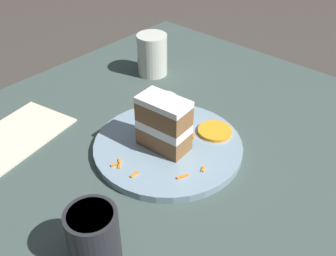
# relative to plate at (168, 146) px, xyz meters

# --- Properties ---
(ground_plane) EXTENTS (6.00, 6.00, 0.00)m
(ground_plane) POSITION_rel_plate_xyz_m (-0.04, -0.02, -0.03)
(ground_plane) COLOR #38332D
(ground_plane) RESTS_ON ground
(dining_table) EXTENTS (0.96, 0.94, 0.02)m
(dining_table) POSITION_rel_plate_xyz_m (-0.04, -0.02, -0.02)
(dining_table) COLOR #384742
(dining_table) RESTS_ON ground
(plate) EXTENTS (0.28, 0.28, 0.01)m
(plate) POSITION_rel_plate_xyz_m (0.00, 0.00, 0.00)
(plate) COLOR gray
(plate) RESTS_ON dining_table
(cake_slice) EXTENTS (0.10, 0.06, 0.10)m
(cake_slice) POSITION_rel_plate_xyz_m (0.00, 0.01, 0.06)
(cake_slice) COLOR brown
(cake_slice) RESTS_ON plate
(cream_dollop) EXTENTS (0.06, 0.06, 0.05)m
(cream_dollop) POSITION_rel_plate_xyz_m (0.06, -0.07, 0.03)
(cream_dollop) COLOR white
(cream_dollop) RESTS_ON plate
(orange_garnish) EXTENTS (0.07, 0.07, 0.01)m
(orange_garnish) POSITION_rel_plate_xyz_m (-0.05, -0.09, 0.01)
(orange_garnish) COLOR orange
(orange_garnish) RESTS_ON plate
(carrot_shreds_scatter) EXTENTS (0.20, 0.20, 0.00)m
(carrot_shreds_scatter) POSITION_rel_plate_xyz_m (0.01, 0.02, 0.01)
(carrot_shreds_scatter) COLOR orange
(carrot_shreds_scatter) RESTS_ON plate
(drinking_glass) EXTENTS (0.07, 0.07, 0.10)m
(drinking_glass) POSITION_rel_plate_xyz_m (0.23, -0.20, 0.04)
(drinking_glass) COLOR beige
(drinking_glass) RESTS_ON dining_table
(coffee_mug) EXTENTS (0.07, 0.07, 0.09)m
(coffee_mug) POSITION_rel_plate_xyz_m (-0.08, 0.24, 0.04)
(coffee_mug) COLOR #232328
(coffee_mug) RESTS_ON dining_table
(menu_card) EXTENTS (0.17, 0.22, 0.00)m
(menu_card) POSITION_rel_plate_xyz_m (0.25, 0.17, -0.01)
(menu_card) COLOR beige
(menu_card) RESTS_ON dining_table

